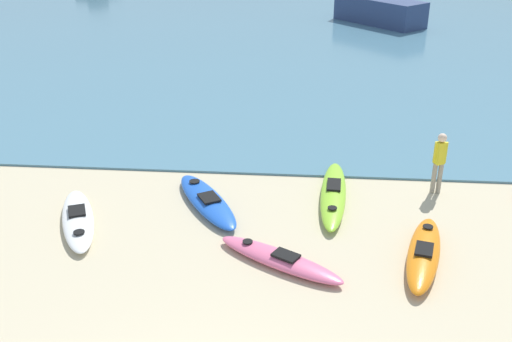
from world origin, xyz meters
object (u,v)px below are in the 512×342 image
kayak_on_sand_4 (333,194)px  kayak_on_sand_8 (280,259)px  kayak_on_sand_1 (424,253)px  kayak_on_sand_7 (207,201)px  person_near_waterline (439,159)px  moored_boat_1 (380,11)px  kayak_on_sand_2 (78,219)px

kayak_on_sand_4 → kayak_on_sand_8: (-1.17, -2.90, -0.02)m
kayak_on_sand_1 → kayak_on_sand_7: (-4.74, 1.93, -0.03)m
kayak_on_sand_4 → kayak_on_sand_7: (-3.00, -0.58, -0.01)m
kayak_on_sand_7 → person_near_waterline: bearing=11.8°
kayak_on_sand_1 → moored_boat_1: moored_boat_1 is taller
kayak_on_sand_7 → person_near_waterline: (5.54, 1.15, 0.76)m
person_near_waterline → kayak_on_sand_2: bearing=-164.9°
kayak_on_sand_7 → kayak_on_sand_8: size_ratio=1.07×
kayak_on_sand_2 → kayak_on_sand_8: bearing=-15.0°
kayak_on_sand_2 → kayak_on_sand_7: 2.97m
kayak_on_sand_8 → kayak_on_sand_2: bearing=165.0°
kayak_on_sand_2 → kayak_on_sand_4: 6.00m
kayak_on_sand_7 → person_near_waterline: size_ratio=1.90×
kayak_on_sand_8 → moored_boat_1: moored_boat_1 is taller
kayak_on_sand_8 → kayak_on_sand_7: bearing=128.4°
kayak_on_sand_2 → kayak_on_sand_4: (5.77, 1.67, 0.02)m
moored_boat_1 → person_near_waterline: bearing=-91.9°
kayak_on_sand_4 → person_near_waterline: 2.71m
kayak_on_sand_1 → kayak_on_sand_7: size_ratio=1.00×
kayak_on_sand_1 → kayak_on_sand_8: bearing=-172.3°
kayak_on_sand_2 → moored_boat_1: bearing=68.5°
kayak_on_sand_7 → moored_boat_1: size_ratio=0.59×
kayak_on_sand_7 → kayak_on_sand_1: bearing=-22.2°
kayak_on_sand_4 → kayak_on_sand_7: bearing=-169.1°
kayak_on_sand_4 → kayak_on_sand_7: size_ratio=1.21×
kayak_on_sand_1 → kayak_on_sand_4: bearing=124.6°
kayak_on_sand_2 → kayak_on_sand_4: bearing=16.1°
kayak_on_sand_1 → moored_boat_1: (1.50, 23.71, 0.58)m
kayak_on_sand_4 → kayak_on_sand_7: kayak_on_sand_4 is taller
kayak_on_sand_4 → kayak_on_sand_8: bearing=-111.9°
kayak_on_sand_4 → person_near_waterline: (2.54, 0.58, 0.76)m
kayak_on_sand_4 → moored_boat_1: size_ratio=0.72×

